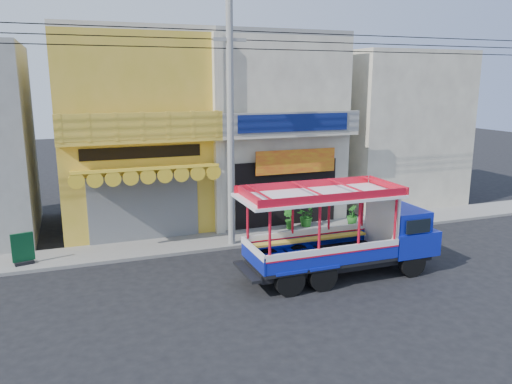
% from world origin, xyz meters
% --- Properties ---
extents(ground, '(90.00, 90.00, 0.00)m').
position_xyz_m(ground, '(0.00, 0.00, 0.00)').
color(ground, black).
rests_on(ground, ground).
extents(sidewalk, '(30.00, 2.00, 0.12)m').
position_xyz_m(sidewalk, '(0.00, 4.00, 0.06)').
color(sidewalk, slate).
rests_on(sidewalk, ground).
extents(shophouse_left, '(6.00, 7.50, 8.24)m').
position_xyz_m(shophouse_left, '(-4.00, 7.96, 4.11)').
color(shophouse_left, gold).
rests_on(shophouse_left, ground).
extents(shophouse_right, '(6.00, 6.75, 8.24)m').
position_xyz_m(shophouse_right, '(2.00, 7.96, 4.11)').
color(shophouse_right, '#B0A690').
rests_on(shophouse_right, ground).
extents(party_pilaster, '(0.35, 0.30, 8.00)m').
position_xyz_m(party_pilaster, '(-1.00, 4.85, 4.00)').
color(party_pilaster, '#B0A690').
rests_on(party_pilaster, ground).
extents(filler_building_right, '(6.00, 6.00, 7.60)m').
position_xyz_m(filler_building_right, '(9.00, 8.00, 3.80)').
color(filler_building_right, '#B0A690').
rests_on(filler_building_right, ground).
extents(utility_pole, '(28.00, 0.26, 9.00)m').
position_xyz_m(utility_pole, '(-0.85, 3.30, 5.03)').
color(utility_pole, gray).
rests_on(utility_pole, ground).
extents(songthaew_truck, '(6.47, 2.20, 3.02)m').
position_xyz_m(songthaew_truck, '(1.83, -0.72, 1.46)').
color(songthaew_truck, black).
rests_on(songthaew_truck, ground).
extents(green_sign, '(0.71, 0.46, 1.09)m').
position_xyz_m(green_sign, '(-8.26, 3.66, 0.58)').
color(green_sign, black).
rests_on(green_sign, sidewalk).
extents(potted_plant_a, '(1.10, 1.11, 0.93)m').
position_xyz_m(potted_plant_a, '(2.69, 4.45, 0.58)').
color(potted_plant_a, '#1F5F1B').
rests_on(potted_plant_a, sidewalk).
extents(potted_plant_b, '(0.56, 0.60, 0.87)m').
position_xyz_m(potted_plant_b, '(1.85, 4.35, 0.55)').
color(potted_plant_b, '#1F5F1B').
rests_on(potted_plant_b, sidewalk).
extents(potted_plant_c, '(0.57, 0.57, 0.86)m').
position_xyz_m(potted_plant_c, '(4.69, 3.99, 0.55)').
color(potted_plant_c, '#1F5F1B').
rests_on(potted_plant_c, sidewalk).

